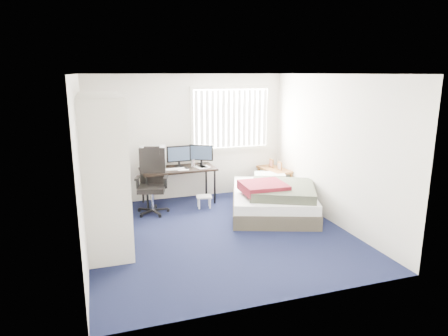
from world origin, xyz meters
TOP-DOWN VIEW (x-y plane):
  - ground at (0.00, 0.00)m, footprint 4.20×4.20m
  - room_shell at (0.00, 0.00)m, footprint 4.20×4.20m
  - window_assembly at (0.90, 2.04)m, footprint 1.72×0.09m
  - closet at (-1.67, 0.27)m, footprint 0.64×1.84m
  - desk at (-0.29, 1.76)m, footprint 1.47×0.72m
  - office_chair at (-0.86, 1.38)m, footprint 0.70×0.70m
  - footstool at (0.10, 1.31)m, footprint 0.31×0.27m
  - nightstand at (1.75, 1.68)m, footprint 0.52×0.87m
  - bed at (1.25, 0.65)m, footprint 2.03×2.32m
  - pine_box at (-1.65, -0.25)m, footprint 0.46×0.36m

SIDE VIEW (x-z plane):
  - ground at x=0.00m, z-range 0.00..0.00m
  - pine_box at x=-1.65m, z-range 0.00..0.32m
  - footstool at x=0.10m, z-range 0.06..0.29m
  - bed at x=1.25m, z-range -0.05..0.60m
  - office_chair at x=-0.86m, z-range -0.14..1.07m
  - nightstand at x=1.75m, z-range 0.12..0.86m
  - desk at x=-0.29m, z-range 0.16..1.33m
  - closet at x=-1.67m, z-range 0.24..2.46m
  - room_shell at x=0.00m, z-range -0.59..3.61m
  - window_assembly at x=0.90m, z-range 0.94..2.26m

